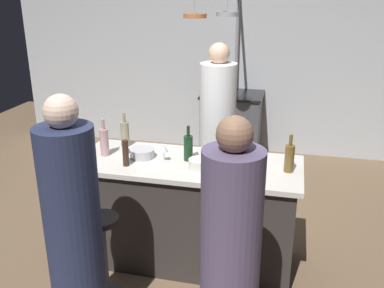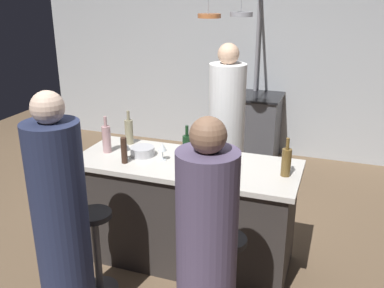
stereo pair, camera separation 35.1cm
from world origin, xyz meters
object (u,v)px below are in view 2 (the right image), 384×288
at_px(wine_glass_near_left_guest, 235,154).
at_px(wine_glass_near_right_guest, 126,147).
at_px(stove_range, 250,127).
at_px(bar_stool_right, 226,277).
at_px(guest_left, 62,226).
at_px(mixing_bowl_steel, 142,151).
at_px(chef, 226,135).
at_px(mixing_bowl_ceramic, 195,164).
at_px(wine_bottle_rose, 107,138).
at_px(guest_right, 206,264).
at_px(wine_bottle_amber, 286,162).
at_px(wine_bottle_white, 129,131).
at_px(wine_glass_by_chef, 162,148).
at_px(pepper_mill, 124,150).
at_px(bar_stool_left, 97,248).
at_px(wine_bottle_dark, 220,159).
at_px(wine_bottle_red, 187,147).
at_px(mixing_bowl_blue, 214,152).

distance_m(wine_glass_near_left_guest, wine_glass_near_right_guest, 0.87).
xyz_separation_m(stove_range, bar_stool_right, (0.52, -3.07, -0.07)).
distance_m(guest_left, mixing_bowl_steel, 1.01).
height_order(chef, mixing_bowl_ceramic, chef).
bearing_deg(wine_bottle_rose, bar_stool_right, -26.43).
xyz_separation_m(guest_right, wine_glass_near_right_guest, (-0.97, 0.91, 0.26)).
xyz_separation_m(bar_stool_right, mixing_bowl_ceramic, (-0.40, 0.51, 0.56)).
xyz_separation_m(bar_stool_right, wine_bottle_amber, (0.27, 0.62, 0.64)).
relative_size(wine_bottle_white, wine_glass_near_left_guest, 2.06).
bearing_deg(wine_glass_by_chef, bar_stool_right, -40.21).
height_order(stove_range, pepper_mill, pepper_mill).
bearing_deg(bar_stool_right, guest_right, -92.14).
xyz_separation_m(guest_right, wine_bottle_rose, (-1.20, 1.00, 0.27)).
height_order(stove_range, bar_stool_right, stove_range).
height_order(chef, wine_bottle_rose, chef).
bearing_deg(mixing_bowl_steel, wine_bottle_rose, -174.98).
distance_m(bar_stool_left, wine_bottle_dark, 1.14).
bearing_deg(guest_left, wine_bottle_dark, 47.91).
xyz_separation_m(wine_glass_near_left_guest, wine_glass_by_chef, (-0.58, -0.06, 0.00)).
height_order(wine_bottle_red, wine_glass_near_left_guest, wine_bottle_red).
xyz_separation_m(mixing_bowl_ceramic, mixing_bowl_steel, (-0.50, 0.12, -0.00)).
relative_size(wine_glass_by_chef, mixing_bowl_ceramic, 0.88).
xyz_separation_m(guest_right, wine_bottle_red, (-0.51, 1.06, 0.26)).
height_order(guest_right, mixing_bowl_ceramic, guest_right).
bearing_deg(wine_glass_near_left_guest, mixing_bowl_ceramic, -152.18).
bearing_deg(mixing_bowl_blue, mixing_bowl_ceramic, -99.51).
xyz_separation_m(guest_right, pepper_mill, (-0.95, 0.84, 0.26)).
height_order(wine_bottle_rose, wine_glass_near_left_guest, wine_bottle_rose).
bearing_deg(pepper_mill, mixing_bowl_blue, 31.55).
bearing_deg(wine_bottle_rose, mixing_bowl_blue, 13.98).
height_order(wine_glass_near_left_guest, wine_glass_by_chef, same).
bearing_deg(bar_stool_left, wine_bottle_amber, 25.95).
height_order(guest_left, wine_bottle_white, guest_left).
bearing_deg(wine_bottle_white, guest_left, -83.67).
height_order(bar_stool_left, wine_bottle_dark, wine_bottle_dark).
height_order(wine_bottle_amber, mixing_bowl_blue, wine_bottle_amber).
xyz_separation_m(wine_bottle_dark, mixing_bowl_blue, (-0.14, 0.30, -0.07)).
relative_size(mixing_bowl_ceramic, mixing_bowl_blue, 1.06).
distance_m(wine_glass_near_left_guest, mixing_bowl_ceramic, 0.31).
bearing_deg(wine_bottle_amber, pepper_mill, -171.87).
distance_m(stove_range, bar_stool_right, 3.11).
height_order(pepper_mill, wine_glass_near_left_guest, pepper_mill).
distance_m(wine_bottle_rose, mixing_bowl_blue, 0.90).
distance_m(bar_stool_left, guest_left, 0.53).
distance_m(bar_stool_left, wine_bottle_red, 1.03).
bearing_deg(wine_glass_by_chef, chef, 76.91).
bearing_deg(pepper_mill, bar_stool_right, -24.50).
bearing_deg(wine_glass_near_left_guest, guest_left, -130.77).
xyz_separation_m(wine_bottle_dark, wine_glass_near_left_guest, (0.08, 0.14, -0.00)).
relative_size(stove_range, mixing_bowl_ceramic, 5.34).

